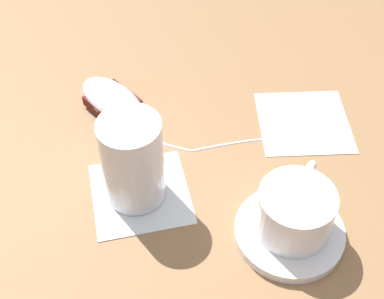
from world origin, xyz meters
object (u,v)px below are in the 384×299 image
at_px(coffee_cup, 295,210).
at_px(computer_mouse, 112,100).
at_px(saucer, 289,232).
at_px(drinking_glass, 133,161).

bearing_deg(coffee_cup, computer_mouse, -152.75).
height_order(saucer, drinking_glass, drinking_glass).
bearing_deg(drinking_glass, saucer, 50.91).
height_order(coffee_cup, computer_mouse, coffee_cup).
bearing_deg(saucer, coffee_cup, 132.38).
bearing_deg(drinking_glass, computer_mouse, 175.75).
bearing_deg(computer_mouse, coffee_cup, 27.25).
xyz_separation_m(saucer, drinking_glass, (-0.12, -0.14, 0.05)).
relative_size(saucer, coffee_cup, 1.30).
height_order(saucer, coffee_cup, coffee_cup).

